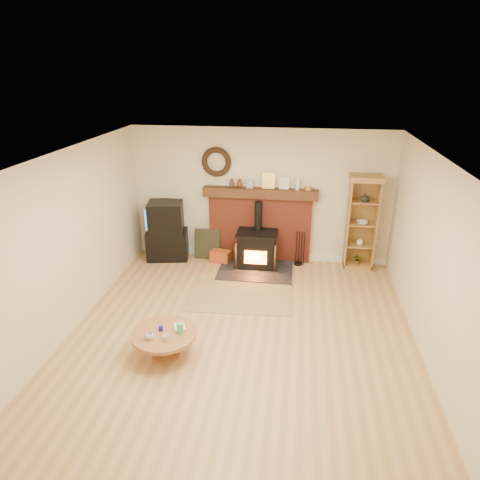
# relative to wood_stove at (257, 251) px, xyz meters

# --- Properties ---
(ground) EXTENTS (5.50, 5.50, 0.00)m
(ground) POSITION_rel_wood_stove_xyz_m (0.01, -2.27, -0.35)
(ground) COLOR #AC8147
(ground) RESTS_ON ground
(room_shell) EXTENTS (5.02, 5.52, 2.61)m
(room_shell) POSITION_rel_wood_stove_xyz_m (-0.01, -2.18, 1.37)
(room_shell) COLOR beige
(room_shell) RESTS_ON ground
(chimney_breast) EXTENTS (2.20, 0.22, 1.78)m
(chimney_breast) POSITION_rel_wood_stove_xyz_m (0.01, 0.40, 0.45)
(chimney_breast) COLOR #973926
(chimney_breast) RESTS_ON ground
(wood_stove) EXTENTS (1.40, 1.00, 1.28)m
(wood_stove) POSITION_rel_wood_stove_xyz_m (0.00, 0.00, 0.00)
(wood_stove) COLOR black
(wood_stove) RESTS_ON ground
(area_rug) EXTENTS (1.77, 1.26, 0.01)m
(area_rug) POSITION_rel_wood_stove_xyz_m (-0.16, -1.16, -0.34)
(area_rug) COLOR olive
(area_rug) RESTS_ON ground
(tv_unit) EXTENTS (0.89, 0.69, 1.18)m
(tv_unit) POSITION_rel_wood_stove_xyz_m (-1.83, 0.20, 0.22)
(tv_unit) COLOR black
(tv_unit) RESTS_ON ground
(curio_cabinet) EXTENTS (0.59, 0.42, 1.83)m
(curio_cabinet) POSITION_rel_wood_stove_xyz_m (1.93, 0.28, 0.57)
(curio_cabinet) COLOR olive
(curio_cabinet) RESTS_ON ground
(firelog_box) EXTENTS (0.42, 0.31, 0.24)m
(firelog_box) POSITION_rel_wood_stove_xyz_m (-0.73, 0.13, -0.23)
(firelog_box) COLOR #C07511
(firelog_box) RESTS_ON ground
(leaning_painting) EXTENTS (0.51, 0.14, 0.61)m
(leaning_painting) POSITION_rel_wood_stove_xyz_m (-1.03, 0.28, -0.04)
(leaning_painting) COLOR black
(leaning_painting) RESTS_ON ground
(fire_tools) EXTENTS (0.19, 0.16, 0.70)m
(fire_tools) POSITION_rel_wood_stove_xyz_m (0.81, 0.23, -0.19)
(fire_tools) COLOR black
(fire_tools) RESTS_ON ground
(coffee_table) EXTENTS (0.87, 0.87, 0.53)m
(coffee_table) POSITION_rel_wood_stove_xyz_m (-0.93, -2.90, -0.04)
(coffee_table) COLOR brown
(coffee_table) RESTS_ON ground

